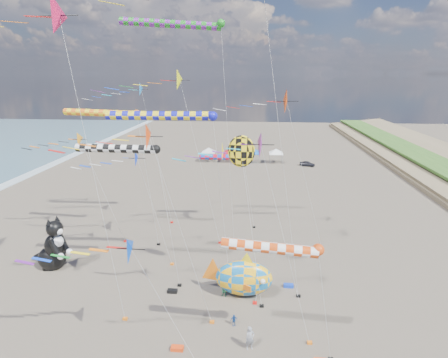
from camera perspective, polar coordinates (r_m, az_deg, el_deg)
delta_kite_0 at (r=27.19m, az=-28.71°, el=22.13°), size 13.91×2.82×24.16m
delta_kite_1 at (r=35.05m, az=-16.37°, el=2.72°), size 9.95×1.86×12.26m
delta_kite_2 at (r=36.57m, az=11.54°, el=12.07°), size 11.99×2.79×17.89m
delta_kite_3 at (r=44.75m, az=-14.92°, el=13.57°), size 9.76×1.74×18.28m
delta_kite_5 at (r=37.73m, az=-7.41°, el=15.39°), size 12.40×2.41×19.74m
delta_kite_6 at (r=41.90m, az=-23.33°, el=5.63°), size 10.27×1.84×13.24m
delta_kite_7 at (r=22.76m, az=-15.68°, el=-11.80°), size 10.59×2.00×9.76m
delta_kite_8 at (r=22.09m, az=3.40°, el=4.60°), size 9.99×1.95×15.71m
delta_kite_9 at (r=24.75m, az=-12.74°, el=6.19°), size 10.68×2.16×16.08m
windsock_0 at (r=22.79m, az=8.39°, el=-11.17°), size 7.80×0.77×8.88m
windsock_1 at (r=30.72m, az=-16.53°, el=4.65°), size 8.60×0.75×13.43m
windsock_2 at (r=42.87m, az=0.10°, el=3.50°), size 7.08×0.71×9.65m
windsock_3 at (r=39.39m, az=-19.04°, el=10.05°), size 9.62×0.77×15.53m
windsock_4 at (r=29.84m, az=-9.69°, el=10.04°), size 10.60×0.78×16.14m
windsock_5 at (r=37.80m, az=-8.03°, el=23.65°), size 11.68×0.81×24.18m
angelfish_kite at (r=28.22m, az=2.43°, el=4.33°), size 3.74×3.02×14.42m
cat_inflatable at (r=39.55m, az=-26.21°, el=-9.26°), size 4.72×3.44×5.74m
fish_inflatable at (r=31.96m, az=3.15°, el=-15.84°), size 6.77×3.08×4.42m
person_adult at (r=27.55m, az=4.26°, el=-24.48°), size 0.79×0.67×1.84m
child_green at (r=32.58m, az=0.06°, el=-17.82°), size 0.66×0.58×1.14m
child_blue at (r=29.63m, az=1.61°, el=-22.03°), size 0.64×0.44×1.01m
kite_bag_0 at (r=28.11m, az=-7.65°, el=-25.71°), size 0.90×0.44×0.30m
kite_bag_1 at (r=34.55m, az=10.49°, el=-16.74°), size 0.90×0.44×0.30m
kite_bag_3 at (r=33.64m, az=-8.42°, el=-17.65°), size 0.90×0.44×0.30m
tent_row at (r=77.86m, az=2.98°, el=4.95°), size 19.20×4.20×3.80m
parked_car at (r=77.33m, az=13.44°, el=2.45°), size 3.48×2.31×1.10m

